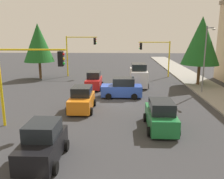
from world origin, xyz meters
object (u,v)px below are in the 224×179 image
object	(u,v)px
car_orange	(82,99)
car_green	(161,116)
traffic_signal_near_right	(27,71)
street_lamp_curbside	(206,53)
car_black	(43,144)
tree_roadside_mid	(201,41)
delivery_van_white	(138,76)
traffic_signal_far_left	(156,52)
traffic_signal_far_right	(79,48)
car_red	(94,81)
car_blue	(122,88)
tree_opposite_side	(38,43)

from	to	relation	value
car_orange	car_green	bearing A→B (deg)	56.82
traffic_signal_near_right	street_lamp_curbside	world-z (taller)	street_lamp_curbside
car_black	tree_roadside_mid	bearing A→B (deg)	144.37
traffic_signal_near_right	delivery_van_white	size ratio (longest dim) A/B	1.12
traffic_signal_near_right	car_orange	bearing A→B (deg)	141.55
delivery_van_white	traffic_signal_far_left	bearing A→B (deg)	155.48
traffic_signal_far_right	car_orange	distance (m)	16.89
traffic_signal_far_left	tree_roadside_mid	distance (m)	7.62
tree_roadside_mid	car_red	distance (m)	13.58
tree_roadside_mid	traffic_signal_far_right	bearing A→B (deg)	-110.87
traffic_signal_far_right	traffic_signal_near_right	xyz separation A→B (m)	(20.00, 0.09, -0.36)
traffic_signal_far_left	traffic_signal_near_right	world-z (taller)	traffic_signal_near_right
traffic_signal_far_right	car_red	xyz separation A→B (m)	(8.17, 3.11, -3.28)
traffic_signal_near_right	car_blue	xyz separation A→B (m)	(-8.00, 6.28, -2.91)
car_orange	car_red	world-z (taller)	same
traffic_signal_near_right	car_green	distance (m)	9.32
tree_opposite_side	car_blue	bearing A→B (deg)	49.31
tree_opposite_side	car_orange	distance (m)	17.03
traffic_signal_far_right	car_orange	xyz separation A→B (m)	(16.29, 3.04, -3.28)
traffic_signal_far_right	traffic_signal_near_right	distance (m)	20.00
tree_opposite_side	delivery_van_white	size ratio (longest dim) A/B	1.59
tree_opposite_side	delivery_van_white	bearing A→B (deg)	71.45
car_orange	tree_roadside_mid	bearing A→B (deg)	129.01
traffic_signal_far_right	car_blue	xyz separation A→B (m)	(12.00, 6.36, -3.28)
tree_opposite_side	car_black	distance (m)	24.18
street_lamp_curbside	car_red	xyz separation A→B (m)	(-2.21, -11.82, -3.45)
delivery_van_white	car_black	world-z (taller)	delivery_van_white
street_lamp_curbside	car_blue	xyz separation A→B (m)	(1.61, -8.57, -3.45)
car_black	car_blue	world-z (taller)	same
street_lamp_curbside	traffic_signal_far_right	bearing A→B (deg)	-124.83
tree_opposite_side	car_orange	world-z (taller)	tree_opposite_side
traffic_signal_near_right	car_black	xyz separation A→B (m)	(4.55, 2.36, -2.92)
traffic_signal_far_left	tree_roadside_mid	bearing A→B (deg)	36.12
car_green	car_red	bearing A→B (deg)	-154.05
car_black	car_orange	distance (m)	8.28
delivery_van_white	car_red	world-z (taller)	delivery_van_white
street_lamp_curbside	car_blue	bearing A→B (deg)	-79.36
tree_opposite_side	car_red	distance (m)	11.19
traffic_signal_far_right	street_lamp_curbside	bearing A→B (deg)	55.17
traffic_signal_near_right	car_green	size ratio (longest dim) A/B	1.29
delivery_van_white	car_blue	size ratio (longest dim) A/B	1.19
traffic_signal_far_left	tree_opposite_side	world-z (taller)	tree_opposite_side
tree_roadside_mid	car_green	world-z (taller)	tree_roadside_mid
car_red	tree_opposite_side	bearing A→B (deg)	-126.40
traffic_signal_near_right	tree_opposite_side	world-z (taller)	tree_opposite_side
tree_opposite_side	street_lamp_curbside	bearing A→B (deg)	67.45
street_lamp_curbside	car_green	distance (m)	11.96
tree_roadside_mid	car_blue	world-z (taller)	tree_roadside_mid
car_green	street_lamp_curbside	bearing A→B (deg)	148.41
traffic_signal_far_right	traffic_signal_near_right	world-z (taller)	traffic_signal_far_right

